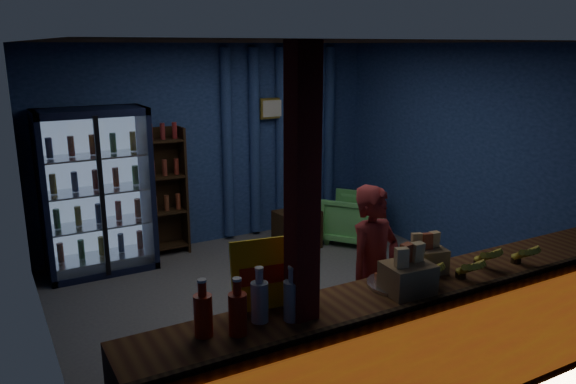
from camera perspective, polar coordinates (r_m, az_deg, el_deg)
ground at (r=5.91m, az=0.71°, el=-11.08°), size 4.60×4.60×0.00m
room_walls at (r=5.42m, az=0.76°, el=4.04°), size 4.60×4.60×4.60m
counter at (r=4.33m, az=13.86°, el=-14.67°), size 4.40×0.57×0.99m
support_post at (r=3.40m, az=1.41°, el=-7.23°), size 0.16×0.16×2.60m
beverage_cooler at (r=6.82m, az=-18.97°, el=-0.01°), size 1.20×0.62×1.90m
bottle_shelf at (r=7.17m, az=-12.43°, el=0.01°), size 0.50×0.28×1.60m
curtain_folds at (r=7.78m, az=-0.74°, el=5.29°), size 1.74×0.14×2.50m
framed_picture at (r=7.62m, az=-1.60°, el=8.49°), size 0.36×0.04×0.28m
shopkeeper at (r=4.66m, az=8.67°, el=-8.41°), size 0.62×0.47×1.51m
green_chair at (r=7.59m, az=6.53°, el=-2.62°), size 0.99×0.99×0.65m
side_table at (r=7.32m, az=0.92°, el=-3.79°), size 0.56×0.42×0.60m
yellow_sign at (r=3.59m, az=-1.37°, el=-8.16°), size 0.57×0.20×0.45m
soda_bottles at (r=3.36m, az=-3.99°, el=-11.43°), size 0.65×0.19×0.35m
snack_box_left at (r=3.89m, az=12.07°, el=-8.32°), size 0.34×0.29×0.34m
snack_box_centre at (r=4.27m, az=13.75°, el=-6.50°), size 0.32×0.29×0.30m
pastry_tray at (r=4.02m, az=11.01°, el=-9.00°), size 0.42×0.42×0.07m
banana_bunches at (r=4.34m, az=18.48°, el=-6.73°), size 1.13×0.32×0.18m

